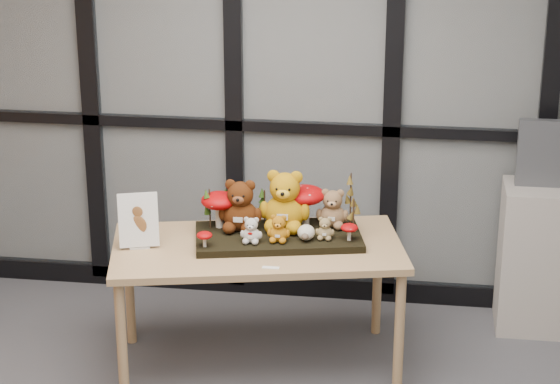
% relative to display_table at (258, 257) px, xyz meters
% --- Properties ---
extents(room_shell, '(5.00, 5.00, 5.00)m').
position_rel_display_table_xyz_m(room_shell, '(0.17, -1.58, 1.07)').
color(room_shell, beige).
rests_on(room_shell, floor).
extents(glass_partition, '(4.90, 0.06, 2.78)m').
position_rel_display_table_xyz_m(glass_partition, '(0.17, 0.89, 0.80)').
color(glass_partition, '#2D383F').
rests_on(glass_partition, floor).
extents(display_table, '(1.58, 1.03, 0.68)m').
position_rel_display_table_xyz_m(display_table, '(0.00, 0.00, 0.00)').
color(display_table, tan).
rests_on(display_table, floor).
extents(diorama_tray, '(0.91, 0.59, 0.04)m').
position_rel_display_table_xyz_m(diorama_tray, '(0.09, 0.08, 0.09)').
color(diorama_tray, black).
rests_on(diorama_tray, display_table).
extents(bear_pooh_yellow, '(0.31, 0.29, 0.34)m').
position_rel_display_table_xyz_m(bear_pooh_yellow, '(0.12, 0.16, 0.27)').
color(bear_pooh_yellow, '#C68A0D').
rests_on(bear_pooh_yellow, diorama_tray).
extents(bear_brown_medium, '(0.26, 0.25, 0.29)m').
position_rel_display_table_xyz_m(bear_brown_medium, '(-0.10, 0.11, 0.25)').
color(bear_brown_medium, '#481F0A').
rests_on(bear_brown_medium, diorama_tray).
extents(bear_tan_back, '(0.20, 0.19, 0.22)m').
position_rel_display_table_xyz_m(bear_tan_back, '(0.36, 0.22, 0.21)').
color(bear_tan_back, olive).
rests_on(bear_tan_back, diorama_tray).
extents(bear_small_yellow, '(0.14, 0.13, 0.15)m').
position_rel_display_table_xyz_m(bear_small_yellow, '(0.11, -0.02, 0.18)').
color(bear_small_yellow, '#B46C10').
rests_on(bear_small_yellow, diorama_tray).
extents(bear_white_bow, '(0.13, 0.12, 0.15)m').
position_rel_display_table_xyz_m(bear_white_bow, '(-0.02, -0.05, 0.18)').
color(bear_white_bow, beige).
rests_on(bear_white_bow, diorama_tray).
extents(bear_beige_small, '(0.11, 0.11, 0.13)m').
position_rel_display_table_xyz_m(bear_beige_small, '(0.34, 0.04, 0.17)').
color(bear_beige_small, '#947C4D').
rests_on(bear_beige_small, diorama_tray).
extents(plush_cream_hedgehog, '(0.08, 0.07, 0.09)m').
position_rel_display_table_xyz_m(plush_cream_hedgehog, '(0.24, 0.01, 0.15)').
color(plush_cream_hedgehog, beige).
rests_on(plush_cream_hedgehog, diorama_tray).
extents(mushroom_back_left, '(0.19, 0.19, 0.21)m').
position_rel_display_table_xyz_m(mushroom_back_left, '(-0.22, 0.13, 0.21)').
color(mushroom_back_left, '#9F0507').
rests_on(mushroom_back_left, diorama_tray).
extents(mushroom_back_right, '(0.21, 0.21, 0.23)m').
position_rel_display_table_xyz_m(mushroom_back_right, '(0.21, 0.23, 0.22)').
color(mushroom_back_right, '#9F0507').
rests_on(mushroom_back_right, diorama_tray).
extents(mushroom_front_left, '(0.08, 0.08, 0.09)m').
position_rel_display_table_xyz_m(mushroom_front_left, '(-0.24, -0.14, 0.15)').
color(mushroom_front_left, '#9F0507').
rests_on(mushroom_front_left, diorama_tray).
extents(mushroom_front_right, '(0.09, 0.09, 0.10)m').
position_rel_display_table_xyz_m(mushroom_front_right, '(0.46, 0.04, 0.15)').
color(mushroom_front_right, '#9F0507').
rests_on(mushroom_front_right, diorama_tray).
extents(sprig_green_far_left, '(0.05, 0.05, 0.21)m').
position_rel_display_table_xyz_m(sprig_green_far_left, '(-0.26, 0.11, 0.21)').
color(sprig_green_far_left, '#18360C').
rests_on(sprig_green_far_left, diorama_tray).
extents(sprig_green_mid_left, '(0.05, 0.05, 0.19)m').
position_rel_display_table_xyz_m(sprig_green_mid_left, '(-0.18, 0.17, 0.20)').
color(sprig_green_mid_left, '#18360C').
rests_on(sprig_green_mid_left, diorama_tray).
extents(sprig_dry_far_right, '(0.05, 0.05, 0.28)m').
position_rel_display_table_xyz_m(sprig_dry_far_right, '(0.45, 0.25, 0.24)').
color(sprig_dry_far_right, brown).
rests_on(sprig_dry_far_right, diorama_tray).
extents(sprig_dry_mid_right, '(0.05, 0.05, 0.18)m').
position_rel_display_table_xyz_m(sprig_dry_mid_right, '(0.47, 0.14, 0.19)').
color(sprig_dry_mid_right, brown).
rests_on(sprig_dry_mid_right, diorama_tray).
extents(sprig_green_centre, '(0.05, 0.05, 0.18)m').
position_rel_display_table_xyz_m(sprig_green_centre, '(0.00, 0.22, 0.19)').
color(sprig_green_centre, '#18360C').
rests_on(sprig_green_centre, diorama_tray).
extents(sign_holder, '(0.21, 0.12, 0.28)m').
position_rel_display_table_xyz_m(sign_holder, '(-0.58, -0.11, 0.20)').
color(sign_holder, silver).
rests_on(sign_holder, display_table).
extents(label_card, '(0.08, 0.03, 0.00)m').
position_rel_display_table_xyz_m(label_card, '(0.11, -0.27, 0.07)').
color(label_card, white).
rests_on(label_card, display_table).
extents(cabinet, '(0.62, 0.36, 0.83)m').
position_rel_display_table_xyz_m(cabinet, '(1.56, 0.67, -0.20)').
color(cabinet, '#AEA59B').
rests_on(cabinet, floor).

